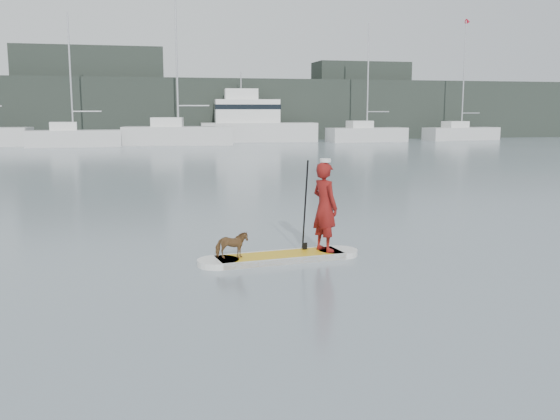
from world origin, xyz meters
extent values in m
plane|color=slate|center=(0.00, 0.00, 0.00)|extent=(140.00, 140.00, 0.00)
cube|color=gold|center=(-3.45, 1.03, 0.06)|extent=(2.58, 1.09, 0.12)
cylinder|color=silver|center=(-4.69, 0.89, 0.06)|extent=(0.80, 0.80, 0.12)
cylinder|color=silver|center=(-2.21, 1.18, 0.06)|extent=(0.80, 0.80, 0.12)
cube|color=silver|center=(-3.49, 1.40, 0.06)|extent=(2.49, 0.35, 0.12)
cube|color=silver|center=(-3.40, 0.67, 0.06)|extent=(2.49, 0.35, 0.12)
imported|color=maroon|center=(-2.50, 1.15, 1.01)|extent=(0.64, 0.76, 1.78)
cylinder|color=silver|center=(-2.50, 1.15, 1.94)|extent=(0.22, 0.22, 0.07)
imported|color=#51341B|center=(-4.42, 0.92, 0.38)|extent=(0.64, 0.34, 0.52)
cylinder|color=black|center=(-2.86, 1.35, 1.00)|extent=(0.07, 0.30, 1.89)
cube|color=black|center=(-2.86, 1.35, 0.10)|extent=(0.10, 0.03, 0.32)
cube|color=silver|center=(-10.83, 42.90, 0.66)|extent=(7.53, 2.94, 1.33)
cube|color=white|center=(-11.57, 42.85, 1.66)|extent=(2.17, 1.85, 0.66)
cylinder|color=#B7B7BC|center=(-10.83, 42.90, 5.96)|extent=(0.13, 0.13, 9.28)
cylinder|color=#B7B7BC|center=(-9.70, 42.98, 2.84)|extent=(2.27, 0.24, 0.09)
cube|color=silver|center=(-2.31, 43.71, 0.77)|extent=(9.63, 4.32, 1.55)
cube|color=white|center=(-3.23, 43.86, 1.94)|extent=(2.89, 2.40, 0.77)
cylinder|color=#B7B7BC|center=(-2.31, 43.71, 7.52)|extent=(0.15, 0.15, 11.95)
cylinder|color=#B7B7BC|center=(-1.00, 43.50, 3.32)|extent=(2.64, 0.53, 0.11)
cube|color=silver|center=(15.29, 44.88, 0.65)|extent=(7.63, 2.99, 1.31)
cube|color=white|center=(14.54, 44.82, 1.63)|extent=(2.22, 1.85, 0.65)
cylinder|color=#B7B7BC|center=(15.29, 44.88, 6.07)|extent=(0.13, 0.13, 9.52)
cylinder|color=#B7B7BC|center=(16.40, 44.97, 2.80)|extent=(2.24, 0.26, 0.09)
cube|color=silver|center=(25.77, 46.10, 0.62)|extent=(8.06, 3.49, 1.24)
cube|color=white|center=(25.00, 45.98, 1.55)|extent=(2.41, 1.93, 0.62)
cylinder|color=#B7B7BC|center=(25.77, 46.10, 6.38)|extent=(0.12, 0.12, 10.28)
cylinder|color=#B7B7BC|center=(26.82, 46.27, 2.66)|extent=(2.11, 0.42, 0.09)
cone|color=red|center=(25.99, 46.14, 11.43)|extent=(0.51, 0.56, 0.50)
cube|color=silver|center=(5.46, 47.59, 0.88)|extent=(11.04, 4.23, 1.77)
cube|color=white|center=(4.38, 47.68, 2.85)|extent=(6.14, 3.16, 2.16)
cube|color=white|center=(3.84, 47.72, 4.42)|extent=(3.17, 2.08, 0.98)
cube|color=black|center=(4.38, 47.68, 3.24)|extent=(6.25, 3.23, 0.44)
cylinder|color=#B7B7BC|center=(3.84, 47.72, 5.69)|extent=(0.10, 0.10, 1.57)
cube|color=black|center=(0.00, 53.00, 3.00)|extent=(90.00, 6.00, 6.00)
cube|color=black|center=(-10.00, 54.00, 4.50)|extent=(14.00, 4.00, 9.00)
cube|color=black|center=(18.00, 54.00, 4.00)|extent=(10.00, 4.00, 8.00)
camera|label=1|loc=(-6.19, -10.56, 2.91)|focal=40.00mm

